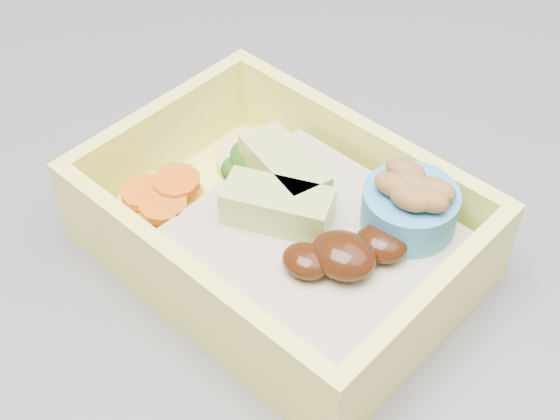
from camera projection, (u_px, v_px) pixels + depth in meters
The scene contains 1 object.
bento_box at pixel (291, 230), 0.38m from camera, with size 0.21×0.17×0.07m.
Camera 1 is at (0.06, -0.34, 1.23)m, focal length 50.00 mm.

